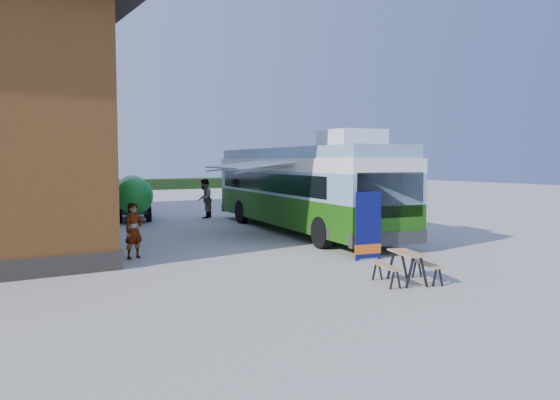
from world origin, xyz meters
TOP-DOWN VIEW (x-y plane):
  - ground at (0.00, 0.00)m, footprint 100.00×100.00m
  - hedge at (8.00, 38.00)m, footprint 40.00×3.00m
  - bus at (1.80, 3.84)m, footprint 4.52×12.82m
  - awning at (-0.26, 3.77)m, footprint 3.18×4.50m
  - banner at (-0.08, -2.37)m, footprint 0.85×0.27m
  - picnic_table at (-1.30, -5.10)m, footprint 1.57×1.48m
  - person_a at (-5.70, 1.43)m, footprint 0.68×0.55m
  - person_b at (0.64, 10.57)m, footprint 1.17×1.19m
  - slurry_tanker at (-2.55, 11.74)m, footprint 2.67×5.50m

SIDE VIEW (x-z plane):
  - ground at x=0.00m, z-range 0.00..0.00m
  - hedge at x=8.00m, z-range 0.00..1.00m
  - picnic_table at x=-1.30m, z-range 0.18..0.91m
  - banner at x=-0.08m, z-range -0.18..1.79m
  - person_a at x=-5.70m, z-range 0.00..1.63m
  - person_b at x=0.64m, z-range 0.00..1.93m
  - slurry_tanker at x=-2.55m, z-range 0.16..2.25m
  - bus at x=1.80m, z-range -0.09..3.77m
  - awning at x=-0.26m, z-range 2.56..3.08m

